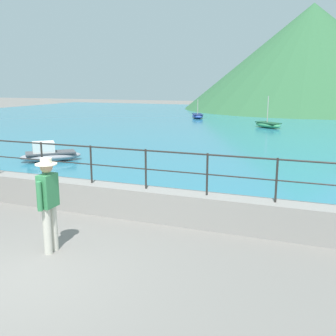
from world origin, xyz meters
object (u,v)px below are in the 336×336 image
Objects in this scene: boat_3 at (198,116)px; boat_4 at (268,125)px; person_walking at (48,200)px; boat_2 at (49,154)px.

boat_4 is at bearing -38.30° from boat_3.
boat_3 is 1.07× the size of boat_4.
boat_4 reaches higher than person_walking.
boat_4 is (6.58, -5.20, 0.00)m from boat_3.
boat_3 reaches higher than boat_2.
person_walking is 0.76× the size of boat_4.
person_walking is at bearing -78.27° from boat_3.
person_walking is 0.76× the size of boat_2.
boat_2 is at bearing -89.17° from boat_3.
boat_4 is at bearing 87.39° from person_walking.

